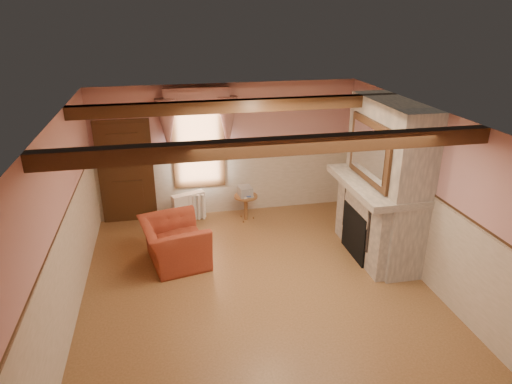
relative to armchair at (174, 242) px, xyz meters
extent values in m
cube|color=brown|center=(1.25, -1.01, -0.39)|extent=(5.50, 6.00, 0.01)
cube|color=silver|center=(1.25, -1.01, 2.41)|extent=(5.50, 6.00, 0.01)
cube|color=tan|center=(1.25, 1.99, 1.01)|extent=(5.50, 0.02, 2.80)
cube|color=tan|center=(1.25, -4.01, 1.01)|extent=(5.50, 0.02, 2.80)
cube|color=tan|center=(-1.50, -1.01, 1.01)|extent=(0.02, 6.00, 2.80)
cube|color=tan|center=(4.00, -1.01, 1.01)|extent=(0.02, 6.00, 2.80)
cube|color=black|center=(3.25, -0.41, 0.06)|extent=(0.20, 0.95, 0.90)
imported|color=maroon|center=(0.00, 0.00, 0.00)|extent=(1.27, 1.38, 0.78)
cylinder|color=brown|center=(1.55, 1.46, -0.11)|extent=(0.64, 0.64, 0.55)
cube|color=#B7AD8C|center=(1.53, 1.46, 0.26)|extent=(0.29, 0.34, 0.20)
cube|color=white|center=(0.36, 1.69, -0.09)|extent=(0.72, 0.42, 0.60)
imported|color=brown|center=(3.50, -0.29, 1.07)|extent=(0.32, 0.32, 0.08)
cube|color=#32200D|center=(3.50, 0.39, 1.13)|extent=(0.14, 0.24, 0.20)
cylinder|color=#D0853A|center=(3.50, 0.01, 1.17)|extent=(0.11, 0.11, 0.28)
cylinder|color=#B12515|center=(3.50, -1.22, 1.11)|extent=(0.06, 0.06, 0.16)
cylinder|color=gold|center=(3.50, -1.03, 1.09)|extent=(0.06, 0.06, 0.12)
cube|color=gray|center=(3.68, -0.41, 1.01)|extent=(0.85, 2.00, 2.80)
cube|color=gray|center=(3.50, -0.41, 0.97)|extent=(1.05, 2.05, 0.12)
cube|color=silver|center=(3.31, -0.41, 1.58)|extent=(0.06, 1.44, 1.04)
cube|color=black|center=(-0.85, 1.93, 0.66)|extent=(1.10, 0.10, 2.10)
cube|color=white|center=(0.65, 1.96, 1.26)|extent=(1.06, 0.08, 2.02)
cube|color=gray|center=(0.65, 1.87, 1.86)|extent=(1.30, 0.14, 1.40)
cube|color=black|center=(1.25, -2.21, 2.31)|extent=(5.50, 0.18, 0.20)
cube|color=black|center=(1.25, 0.19, 2.31)|extent=(5.50, 0.18, 0.20)
camera|label=1|loc=(-0.03, -7.19, 3.83)|focal=32.00mm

